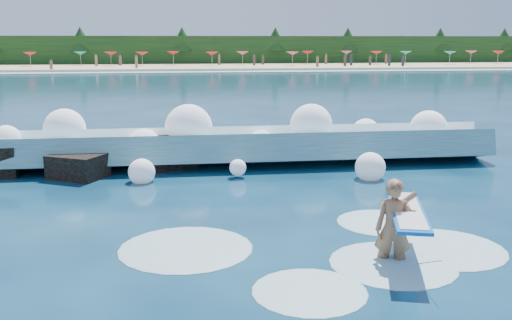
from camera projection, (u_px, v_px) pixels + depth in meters
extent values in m
plane|color=#07233C|center=(202.00, 233.00, 12.73)|extent=(200.00, 200.00, 0.00)
cube|color=tan|center=(180.00, 67.00, 88.32)|extent=(140.00, 20.00, 0.40)
cube|color=silver|center=(181.00, 72.00, 77.69)|extent=(140.00, 5.00, 0.08)
cube|color=black|center=(179.00, 51.00, 97.54)|extent=(140.00, 4.00, 5.00)
cube|color=teal|center=(226.00, 151.00, 19.72)|extent=(18.45, 2.81, 1.54)
cube|color=white|center=(224.00, 134.00, 20.40)|extent=(18.45, 1.30, 0.72)
cube|color=black|center=(78.00, 168.00, 17.77)|extent=(1.97, 1.83, 0.88)
cube|color=black|center=(166.00, 154.00, 19.26)|extent=(2.20, 2.05, 1.23)
imported|color=#8D5F42|center=(394.00, 230.00, 10.94)|extent=(0.84, 0.69, 1.96)
cube|color=blue|center=(408.00, 211.00, 10.95)|extent=(1.36, 2.75, 0.07)
cube|color=white|center=(408.00, 211.00, 10.95)|extent=(1.19, 2.50, 0.07)
cylinder|color=black|center=(429.00, 262.00, 9.84)|extent=(0.01, 0.91, 0.43)
sphere|color=white|center=(6.00, 140.00, 18.74)|extent=(0.97, 0.97, 0.97)
sphere|color=white|center=(65.00, 129.00, 19.29)|extent=(1.41, 1.41, 1.41)
sphere|color=white|center=(144.00, 147.00, 19.02)|extent=(1.18, 1.18, 1.18)
sphere|color=white|center=(189.00, 128.00, 19.86)|extent=(1.66, 1.66, 1.66)
sphere|color=white|center=(261.00, 143.00, 19.65)|extent=(0.88, 0.88, 0.88)
sphere|color=white|center=(311.00, 125.00, 20.29)|extent=(1.50, 1.50, 1.50)
sphere|color=white|center=(366.00, 133.00, 20.99)|extent=(1.06, 1.06, 1.06)
sphere|color=white|center=(428.00, 129.00, 20.68)|extent=(1.36, 1.36, 1.36)
sphere|color=white|center=(142.00, 172.00, 17.23)|extent=(0.82, 0.82, 0.82)
sphere|color=white|center=(238.00, 168.00, 17.77)|extent=(0.53, 0.53, 0.53)
sphere|color=white|center=(370.00, 167.00, 17.61)|extent=(0.94, 0.94, 0.94)
ellipsoid|color=silver|center=(393.00, 264.00, 10.93)|extent=(2.46, 2.46, 0.12)
ellipsoid|color=silver|center=(309.00, 291.00, 9.74)|extent=(2.01, 2.01, 0.10)
ellipsoid|color=silver|center=(444.00, 249.00, 11.75)|extent=(2.51, 2.51, 0.13)
ellipsoid|color=silver|center=(186.00, 249.00, 11.75)|extent=(2.80, 2.80, 0.14)
ellipsoid|color=silver|center=(380.00, 222.00, 13.44)|extent=(2.06, 2.06, 0.10)
cone|color=red|center=(30.00, 54.00, 86.42)|extent=(2.00, 2.00, 0.50)
cone|color=#158783|center=(80.00, 53.00, 89.69)|extent=(2.00, 2.00, 0.50)
cone|color=red|center=(111.00, 54.00, 88.30)|extent=(2.00, 2.00, 0.50)
cone|color=red|center=(142.00, 54.00, 87.83)|extent=(2.00, 2.00, 0.50)
cone|color=red|center=(173.00, 53.00, 91.59)|extent=(2.00, 2.00, 0.50)
cone|color=red|center=(212.00, 54.00, 88.23)|extent=(2.00, 2.00, 0.50)
cone|color=#D13D6E|center=(243.00, 53.00, 91.25)|extent=(2.00, 2.00, 0.50)
cone|color=#D13D6E|center=(293.00, 53.00, 89.77)|extent=(2.00, 2.00, 0.50)
cone|color=red|center=(308.00, 53.00, 94.99)|extent=(2.00, 2.00, 0.50)
cone|color=#D13D6E|center=(346.00, 52.00, 95.92)|extent=(2.00, 2.00, 0.50)
cone|color=red|center=(376.00, 53.00, 94.38)|extent=(2.00, 2.00, 0.50)
cone|color=#158783|center=(406.00, 53.00, 94.32)|extent=(2.00, 2.00, 0.50)
cone|color=#158783|center=(450.00, 53.00, 93.67)|extent=(2.00, 2.00, 0.50)
cone|color=#D13D6E|center=(471.00, 52.00, 98.39)|extent=(2.00, 2.00, 0.50)
cone|color=red|center=(498.00, 52.00, 96.46)|extent=(2.00, 2.00, 0.50)
cube|color=#3F332D|center=(44.00, 61.00, 85.87)|extent=(0.35, 0.22, 1.50)
cube|color=#8C664C|center=(25.00, 62.00, 83.40)|extent=(0.35, 0.22, 1.56)
cube|color=#262633|center=(127.00, 61.00, 88.11)|extent=(0.35, 0.22, 1.45)
cube|color=brown|center=(345.00, 61.00, 87.43)|extent=(0.35, 0.22, 1.37)
cube|color=#3F332D|center=(504.00, 59.00, 96.81)|extent=(0.35, 0.22, 1.51)
cube|color=#8C664C|center=(261.00, 65.00, 80.88)|extent=(0.35, 0.22, 1.39)
cube|color=#262633|center=(14.00, 67.00, 76.83)|extent=(0.35, 0.22, 1.41)
cube|color=brown|center=(500.00, 59.00, 96.35)|extent=(0.35, 0.22, 1.36)
cube|color=#8C664C|center=(147.00, 61.00, 88.49)|extent=(0.35, 0.22, 1.36)
cube|color=brown|center=(13.00, 63.00, 78.42)|extent=(0.35, 0.22, 1.56)
cube|color=#3F332D|center=(370.00, 60.00, 89.78)|extent=(0.35, 0.22, 1.53)
cube|color=#262633|center=(441.00, 59.00, 96.81)|extent=(0.35, 0.22, 1.56)
cube|color=brown|center=(403.00, 61.00, 87.17)|extent=(0.35, 0.22, 1.43)
cube|color=#3F332D|center=(499.00, 59.00, 97.12)|extent=(0.35, 0.22, 1.51)
cube|color=#8C664C|center=(413.00, 59.00, 94.57)|extent=(0.35, 0.22, 1.61)
cube|color=#262633|center=(165.00, 61.00, 91.13)|extent=(0.35, 0.22, 1.38)
cube|color=brown|center=(104.00, 61.00, 88.87)|extent=(0.35, 0.22, 1.36)
cube|color=#3F332D|center=(390.00, 60.00, 90.08)|extent=(0.35, 0.22, 1.58)
cube|color=#8C664C|center=(494.00, 59.00, 98.28)|extent=(0.35, 0.22, 1.42)
cube|color=brown|center=(197.00, 63.00, 81.45)|extent=(0.35, 0.22, 1.36)
cube|color=#3F332D|center=(500.00, 60.00, 92.83)|extent=(0.35, 0.22, 1.50)
cube|color=#8C664C|center=(359.00, 60.00, 91.50)|extent=(0.35, 0.22, 1.42)
cube|color=brown|center=(153.00, 62.00, 83.50)|extent=(0.35, 0.22, 1.47)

